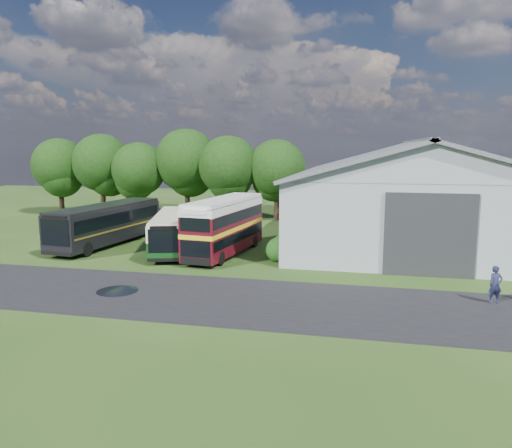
% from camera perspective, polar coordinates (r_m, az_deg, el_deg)
% --- Properties ---
extents(ground, '(120.00, 120.00, 0.00)m').
position_cam_1_polar(ground, '(29.88, -10.26, -6.17)').
color(ground, '#1B3912').
rests_on(ground, ground).
extents(asphalt_road, '(60.00, 8.00, 0.02)m').
position_cam_1_polar(asphalt_road, '(26.13, -6.75, -8.28)').
color(asphalt_road, black).
rests_on(asphalt_road, ground).
extents(puddle, '(2.20, 2.20, 0.01)m').
position_cam_1_polar(puddle, '(27.92, -15.55, -7.43)').
color(puddle, black).
rests_on(puddle, ground).
extents(storage_shed, '(18.80, 24.80, 8.15)m').
position_cam_1_polar(storage_shed, '(42.76, 17.61, 3.72)').
color(storage_shed, gray).
rests_on(storage_shed, ground).
extents(tree_far_left, '(6.12, 6.12, 8.64)m').
position_cam_1_polar(tree_far_left, '(61.19, -21.54, 6.24)').
color(tree_far_left, black).
rests_on(tree_far_left, ground).
extents(tree_left_a, '(6.46, 6.46, 9.12)m').
position_cam_1_polar(tree_left_a, '(58.94, -17.24, 6.68)').
color(tree_left_a, black).
rests_on(tree_left_a, ground).
extents(tree_left_b, '(5.78, 5.78, 8.16)m').
position_cam_1_polar(tree_left_b, '(55.73, -13.25, 6.10)').
color(tree_left_b, black).
rests_on(tree_left_b, ground).
extents(tree_mid, '(6.80, 6.80, 9.60)m').
position_cam_1_polar(tree_mid, '(54.89, -7.96, 7.19)').
color(tree_mid, black).
rests_on(tree_mid, ground).
extents(tree_right_a, '(6.26, 6.26, 8.83)m').
position_cam_1_polar(tree_right_a, '(52.38, -3.18, 6.64)').
color(tree_right_a, black).
rests_on(tree_right_a, ground).
extents(tree_right_b, '(5.98, 5.98, 8.45)m').
position_cam_1_polar(tree_right_b, '(52.01, 2.40, 6.36)').
color(tree_right_b, black).
rests_on(tree_right_b, ground).
extents(shrub_front, '(1.70, 1.70, 1.70)m').
position_cam_1_polar(shrub_front, '(33.90, 2.56, -4.25)').
color(shrub_front, '#194714').
rests_on(shrub_front, ground).
extents(shrub_mid, '(1.60, 1.60, 1.60)m').
position_cam_1_polar(shrub_mid, '(35.82, 3.14, -3.54)').
color(shrub_mid, '#194714').
rests_on(shrub_mid, ground).
extents(bus_green_single, '(5.08, 10.20, 2.75)m').
position_cam_1_polar(bus_green_single, '(37.54, -9.65, -0.81)').
color(bus_green_single, black).
rests_on(bus_green_single, ground).
extents(bus_maroon_double, '(3.53, 9.65, 4.05)m').
position_cam_1_polar(bus_maroon_double, '(35.59, -3.59, -0.31)').
color(bus_maroon_double, black).
rests_on(bus_maroon_double, ground).
extents(bus_dark_single, '(3.90, 11.83, 3.20)m').
position_cam_1_polar(bus_dark_single, '(40.79, -16.67, 0.05)').
color(bus_dark_single, black).
rests_on(bus_dark_single, ground).
extents(visitor_a, '(0.79, 0.64, 1.88)m').
position_cam_1_polar(visitor_a, '(27.29, 25.69, -6.32)').
color(visitor_a, '#1B1E3B').
rests_on(visitor_a, ground).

